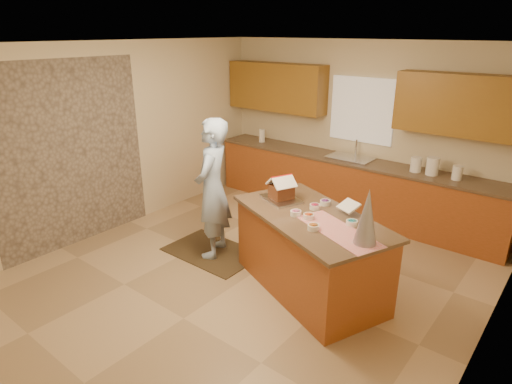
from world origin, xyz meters
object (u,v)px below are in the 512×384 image
Objects in this scene: island_base at (310,254)px; boy at (212,189)px; tinsel_tree at (367,217)px; gingerbread_house at (281,190)px.

boy reaches higher than island_base.
boy reaches higher than tinsel_tree.
island_base is 3.27× the size of tinsel_tree.
island_base is 4.96× the size of gingerbread_house.
gingerbread_house reaches higher than island_base.
gingerbread_house is at bearing 80.83° from boy.
island_base is 0.99× the size of boy.
boy is at bearing 175.47° from tinsel_tree.
gingerbread_house is (0.90, 0.25, 0.13)m from boy.
boy is at bearing -154.35° from island_base.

